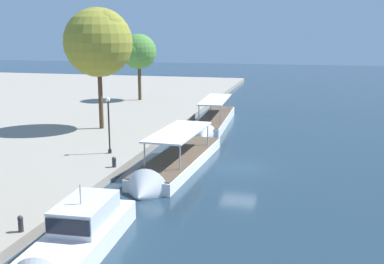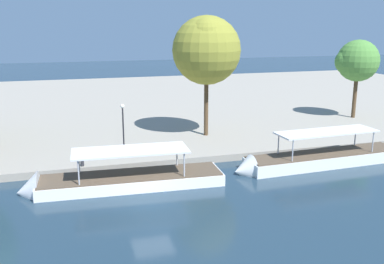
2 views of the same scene
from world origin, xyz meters
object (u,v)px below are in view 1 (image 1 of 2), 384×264
at_px(tour_boat_1, 174,166).
at_px(tour_boat_2, 214,123).
at_px(tree_0, 139,52).
at_px(motor_yacht_0, 75,244).
at_px(lamp_post, 109,123).
at_px(mooring_bollard_0, 114,162).
at_px(tree_3, 99,40).
at_px(mooring_bollard_1, 21,223).

relative_size(tour_boat_1, tour_boat_2, 0.96).
bearing_deg(tour_boat_1, tree_0, -152.70).
bearing_deg(motor_yacht_0, lamp_post, -164.76).
bearing_deg(tour_boat_1, tour_boat_2, -176.08).
xyz_separation_m(mooring_bollard_0, tree_0, (30.54, 9.32, 6.01)).
distance_m(motor_yacht_0, tree_3, 26.45).
distance_m(motor_yacht_0, tour_boat_2, 29.32).
height_order(tour_boat_2, mooring_bollard_1, tour_boat_2).
bearing_deg(lamp_post, tree_0, 15.48).
height_order(mooring_bollard_1, tree_3, tree_3).
distance_m(tree_0, tree_3, 19.01).
relative_size(lamp_post, tree_0, 0.49).
bearing_deg(tour_boat_2, tree_3, -60.70).
xyz_separation_m(tour_boat_1, tree_0, (28.55, 12.99, 6.66)).
bearing_deg(tree_0, tree_3, -170.66).
height_order(mooring_bollard_1, tree_0, tree_0).
xyz_separation_m(mooring_bollard_0, tree_3, (11.88, 6.25, 7.94)).
relative_size(motor_yacht_0, tree_3, 0.80).
relative_size(tour_boat_2, tree_3, 1.31).
xyz_separation_m(mooring_bollard_1, lamp_post, (14.29, 1.81, 1.94)).
bearing_deg(mooring_bollard_1, tour_boat_1, -15.92).
relative_size(mooring_bollard_1, tree_0, 0.09).
height_order(tour_boat_1, tree_3, tree_3).
bearing_deg(tree_3, mooring_bollard_1, -164.63).
xyz_separation_m(tour_boat_2, tree_3, (-6.01, 9.62, 8.49)).
xyz_separation_m(motor_yacht_0, tour_boat_1, (13.43, -0.63, -0.24)).
distance_m(motor_yacht_0, mooring_bollard_0, 11.84).
relative_size(tour_boat_1, tree_0, 1.60).
height_order(tour_boat_1, mooring_bollard_1, tour_boat_1).
bearing_deg(motor_yacht_0, mooring_bollard_0, -167.96).
distance_m(tour_boat_2, mooring_bollard_0, 18.21).
bearing_deg(motor_yacht_0, tree_0, -166.43).
bearing_deg(mooring_bollard_1, mooring_bollard_0, -0.00).
xyz_separation_m(motor_yacht_0, tree_3, (23.31, 9.29, 8.35)).
relative_size(tour_boat_2, mooring_bollard_1, 18.52).
relative_size(tour_boat_1, mooring_bollard_1, 17.70).
xyz_separation_m(mooring_bollard_1, tree_3, (22.75, 6.25, 7.90)).
distance_m(mooring_bollard_0, tree_3, 15.60).
distance_m(mooring_bollard_0, lamp_post, 4.35).
height_order(mooring_bollard_1, lamp_post, lamp_post).
xyz_separation_m(mooring_bollard_0, mooring_bollard_1, (-10.87, 0.00, 0.04)).
distance_m(lamp_post, tree_0, 28.42).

